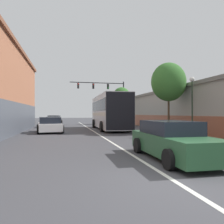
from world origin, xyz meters
name	(u,v)px	position (x,y,z in m)	size (l,w,h in m)	color
ground_plane	(175,181)	(0.00, 0.00, 0.00)	(160.00, 160.00, 0.00)	#424247
lane_center_line	(93,131)	(0.00, 15.99, 0.00)	(0.14, 43.98, 0.01)	silver
building_right_storefront	(211,108)	(11.14, 13.55, 2.25)	(7.64, 25.31, 4.26)	#9E998E
bus	(110,111)	(1.96, 17.59, 1.99)	(3.01, 10.09, 3.55)	#B7B7BC
hatchback_foreground	(172,141)	(1.25, 2.54, 0.67)	(2.00, 4.70, 1.40)	#285633
parked_car_left_near	(53,122)	(-4.03, 22.98, 0.62)	(2.00, 4.68, 1.30)	silver
parked_car_left_mid	(50,125)	(-3.97, 15.17, 0.66)	(2.56, 4.52, 1.36)	silver
parked_car_left_far	(54,120)	(-4.15, 28.37, 0.66)	(2.29, 4.09, 1.39)	black
traffic_signal_gantry	(106,92)	(3.59, 27.97, 4.97)	(8.36, 0.36, 6.66)	black
street_lamp	(192,100)	(6.37, 9.26, 2.70)	(0.35, 0.35, 4.34)	#233323
street_tree_near	(169,82)	(5.92, 12.04, 4.35)	(2.97, 2.67, 5.99)	#4C3823
street_tree_far	(122,97)	(6.01, 27.93, 4.25)	(2.76, 2.49, 5.78)	brown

